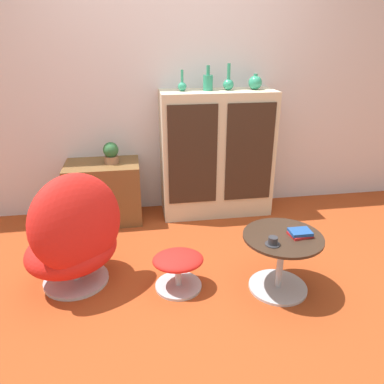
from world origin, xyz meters
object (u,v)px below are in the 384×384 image
vase_inner_right (228,83)px  book_stack (300,233)px  coffee_table (281,258)px  potted_plant (111,153)px  tv_console (104,192)px  vase_inner_left (208,82)px  egg_chair (75,237)px  vase_rightmost (255,82)px  vase_leftmost (182,85)px  teacup (273,242)px  sideboard (216,154)px  ottoman (178,265)px

vase_inner_right → book_stack: bearing=-82.2°
coffee_table → potted_plant: bearing=131.7°
tv_console → vase_inner_left: (0.99, 0.02, 0.99)m
tv_console → egg_chair: (-0.13, -1.03, 0.11)m
egg_chair → vase_rightmost: 2.08m
vase_inner_left → vase_inner_right: 0.19m
vase_inner_left → egg_chair: bearing=-136.7°
vase_inner_left → vase_rightmost: bearing=0.0°
vase_inner_left → vase_inner_right: (0.19, 0.00, -0.01)m
vase_inner_left → vase_inner_right: bearing=0.0°
vase_leftmost → teacup: bearing=-74.9°
vase_rightmost → potted_plant: size_ratio=0.71×
sideboard → vase_inner_left: vase_inner_left is taller
ottoman → vase_inner_right: vase_inner_right is taller
egg_chair → teacup: 1.33m
sideboard → teacup: bearing=-87.7°
ottoman → vase_rightmost: size_ratio=2.57×
tv_console → teacup: bearing=-50.8°
tv_console → sideboard: bearing=1.0°
egg_chair → coffee_table: egg_chair is taller
vase_inner_left → vase_leftmost: bearing=180.0°
vase_inner_left → teacup: vase_inner_left is taller
vase_rightmost → book_stack: size_ratio=0.90×
egg_chair → vase_inner_left: 1.78m
vase_leftmost → vase_inner_right: bearing=0.0°
ottoman → vase_inner_left: bearing=70.1°
sideboard → teacup: sideboard is taller
potted_plant → teacup: (1.05, -1.40, -0.22)m
coffee_table → teacup: (-0.11, -0.10, 0.19)m
ottoman → potted_plant: bearing=111.6°
sideboard → teacup: 1.42m
ottoman → tv_console: bearing=115.4°
vase_inner_left → potted_plant: vase_inner_left is taller
ottoman → coffee_table: 0.71m
vase_leftmost → vase_inner_right: 0.42m
egg_chair → ottoman: size_ratio=2.48×
tv_console → ottoman: (0.56, -1.17, -0.10)m
ottoman → coffee_table: coffee_table is taller
sideboard → vase_leftmost: bearing=179.3°
coffee_table → egg_chair: bearing=169.2°
egg_chair → coffee_table: size_ratio=1.65×
sideboard → ottoman: size_ratio=3.37×
book_stack → sideboard: bearing=101.7°
vase_inner_left → book_stack: bearing=-74.5°
teacup → potted_plant: bearing=126.9°
egg_chair → vase_inner_left: size_ratio=4.07×
tv_console → vase_rightmost: vase_rightmost is taller
sideboard → ottoman: bearing=-113.9°
egg_chair → vase_rightmost: bearing=34.1°
vase_leftmost → tv_console: bearing=-178.3°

